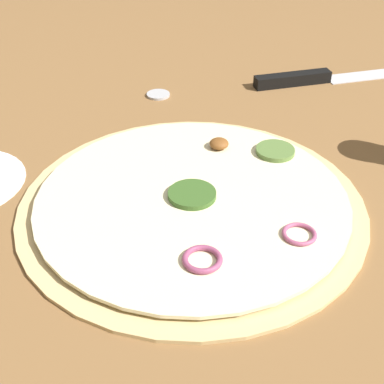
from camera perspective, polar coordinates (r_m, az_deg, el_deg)
The scene contains 4 objects.
ground_plane at distance 0.58m, azimuth -0.00°, elevation -1.49°, with size 3.00×3.00×0.00m, color brown.
pizza at distance 0.57m, azimuth 0.13°, elevation -0.97°, with size 0.37×0.37×0.02m.
knife at distance 0.89m, azimuth 13.66°, elevation 11.81°, with size 0.34×0.08×0.02m.
loose_cap at distance 0.82m, azimuth -3.63°, elevation 10.44°, with size 0.03×0.03×0.01m.
Camera 1 is at (0.19, 0.42, 0.35)m, focal length 50.00 mm.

